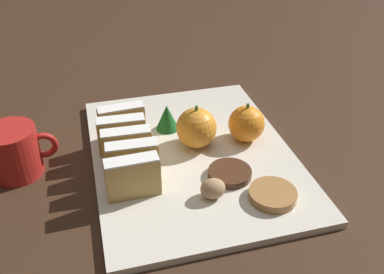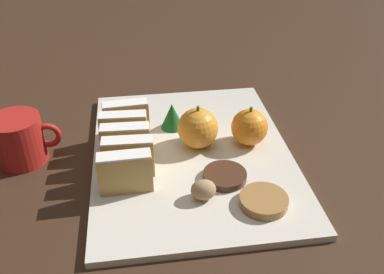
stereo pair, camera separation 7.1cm
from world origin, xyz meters
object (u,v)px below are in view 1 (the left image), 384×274
object	(u,v)px
walnut	(210,189)
coffee_mug	(14,152)
orange_near	(246,124)
chocolate_cookie	(230,173)
orange_far	(196,128)

from	to	relation	value
walnut	coffee_mug	world-z (taller)	coffee_mug
walnut	orange_near	bearing A→B (deg)	51.21
orange_near	walnut	xyz separation A→B (m)	(-0.11, -0.13, -0.02)
orange_near	walnut	world-z (taller)	orange_near
orange_near	walnut	distance (m)	0.17
orange_near	walnut	bearing A→B (deg)	-128.79
orange_near	chocolate_cookie	bearing A→B (deg)	-123.53
orange_near	chocolate_cookie	size ratio (longest dim) A/B	1.05
orange_near	coffee_mug	world-z (taller)	orange_near
chocolate_cookie	orange_near	bearing A→B (deg)	56.47
coffee_mug	orange_far	bearing A→B (deg)	-3.13
orange_near	walnut	size ratio (longest dim) A/B	1.90
orange_far	coffee_mug	world-z (taller)	orange_far
orange_near	chocolate_cookie	world-z (taller)	orange_near
orange_far	coffee_mug	xyz separation A→B (m)	(-0.30, 0.02, -0.01)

